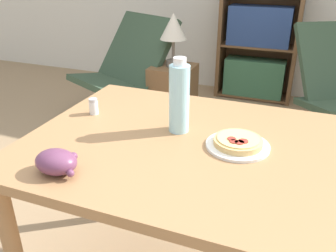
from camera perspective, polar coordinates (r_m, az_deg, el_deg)
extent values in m
cube|color=#A37549|center=(1.24, 1.86, -3.01)|extent=(1.05, 0.87, 0.03)
cylinder|color=#A37549|center=(1.90, -7.89, -5.56)|extent=(0.06, 0.06, 0.72)
cylinder|color=#A37549|center=(1.71, 21.29, -11.09)|extent=(0.06, 0.06, 0.72)
cylinder|color=white|center=(1.21, 11.10, -3.12)|extent=(0.21, 0.21, 0.01)
cylinder|color=#DBB26B|center=(1.20, 11.16, -2.50)|extent=(0.16, 0.16, 0.02)
cylinder|color=#EACC7A|center=(1.20, 11.21, -1.99)|extent=(0.14, 0.14, 0.00)
cylinder|color=#A83328|center=(1.19, 10.18, -2.01)|extent=(0.03, 0.03, 0.00)
cylinder|color=#A83328|center=(1.18, 11.99, -2.38)|extent=(0.03, 0.03, 0.00)
cylinder|color=#A83328|center=(1.17, 11.39, -2.57)|extent=(0.03, 0.03, 0.00)
cylinder|color=#A83328|center=(1.17, 10.53, -2.45)|extent=(0.03, 0.03, 0.00)
ellipsoid|color=#6B3856|center=(1.09, -17.50, -5.49)|extent=(0.13, 0.10, 0.07)
sphere|color=#6B3856|center=(1.08, -18.33, -6.38)|extent=(0.03, 0.03, 0.03)
sphere|color=#6B3856|center=(1.05, -15.38, -7.33)|extent=(0.02, 0.02, 0.02)
sphere|color=#6B3856|center=(1.09, -14.95, -4.74)|extent=(0.03, 0.03, 0.03)
sphere|color=#6B3856|center=(1.12, -17.01, -4.93)|extent=(0.02, 0.02, 0.02)
sphere|color=#6B3856|center=(1.07, -17.50, -5.78)|extent=(0.02, 0.02, 0.02)
sphere|color=#6B3856|center=(1.12, -17.26, -5.85)|extent=(0.02, 0.02, 0.02)
cylinder|color=#A3DBEA|center=(1.26, 1.81, 4.31)|extent=(0.07, 0.07, 0.24)
cylinder|color=white|center=(1.21, 1.90, 10.30)|extent=(0.05, 0.05, 0.03)
cylinder|color=white|center=(1.46, -11.83, 2.88)|extent=(0.04, 0.04, 0.05)
cylinder|color=#B7B7BC|center=(1.45, -11.95, 4.06)|extent=(0.03, 0.03, 0.01)
cube|color=slate|center=(3.21, -7.73, 1.75)|extent=(0.81, 0.77, 0.10)
cube|color=#334733|center=(3.04, -8.72, 6.58)|extent=(0.84, 0.75, 0.14)
cube|color=#334733|center=(3.16, -4.98, 12.11)|extent=(0.80, 0.66, 0.55)
cube|color=brown|center=(3.74, 8.96, 16.91)|extent=(0.04, 0.31, 1.58)
cube|color=brown|center=(3.65, 20.44, 15.48)|extent=(0.04, 0.31, 1.58)
cube|color=brown|center=(3.82, 14.98, 16.58)|extent=(0.76, 0.01, 1.58)
cube|color=brown|center=(3.87, 13.40, 4.98)|extent=(0.68, 0.30, 0.02)
cube|color=#3D704C|center=(3.78, 13.64, 7.63)|extent=(0.59, 0.22, 0.37)
cube|color=brown|center=(3.72, 14.21, 12.39)|extent=(0.68, 0.30, 0.02)
cube|color=navy|center=(3.66, 14.49, 15.28)|extent=(0.59, 0.22, 0.37)
cube|color=brown|center=(3.00, 0.80, 4.70)|extent=(0.34, 0.34, 0.53)
cylinder|color=#665B51|center=(2.91, 0.83, 10.06)|extent=(0.11, 0.11, 0.05)
cylinder|color=#665B51|center=(2.88, 0.84, 12.13)|extent=(0.02, 0.02, 0.17)
cone|color=beige|center=(2.84, 0.87, 15.72)|extent=(0.21, 0.21, 0.20)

